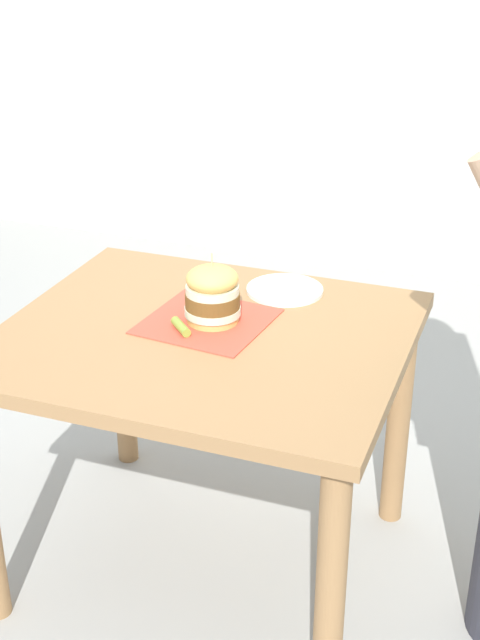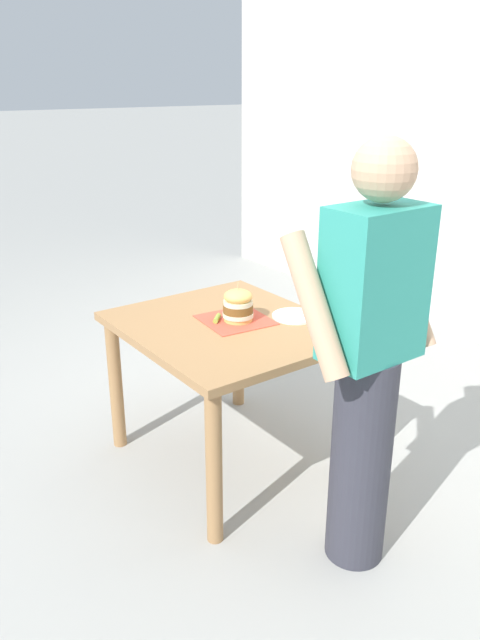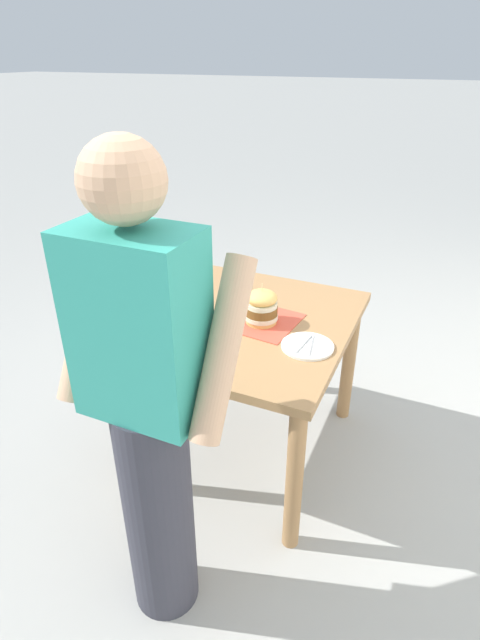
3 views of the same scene
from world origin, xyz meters
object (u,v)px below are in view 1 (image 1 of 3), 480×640
object	(u,v)px
patio_table	(205,373)
side_plate_with_forks	(285,290)
pickle_spear	(181,327)
sandwich	(211,294)

from	to	relation	value
patio_table	side_plate_with_forks	world-z (taller)	side_plate_with_forks
patio_table	pickle_spear	bearing A→B (deg)	-65.38
sandwich	pickle_spear	distance (m)	0.12
pickle_spear	side_plate_with_forks	distance (m)	0.38
pickle_spear	side_plate_with_forks	world-z (taller)	pickle_spear
sandwich	pickle_spear	xyz separation A→B (m)	(0.09, -0.05, -0.07)
patio_table	sandwich	bearing A→B (deg)	-176.07
sandwich	patio_table	bearing A→B (deg)	3.93
sandwich	side_plate_with_forks	xyz separation A→B (m)	(-0.26, 0.12, -0.08)
patio_table	side_plate_with_forks	distance (m)	0.36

